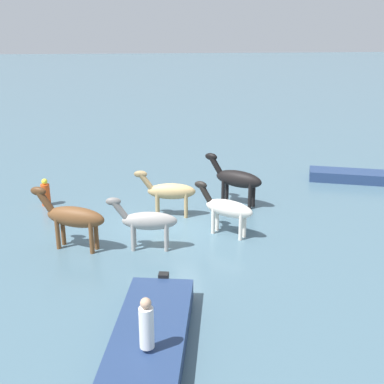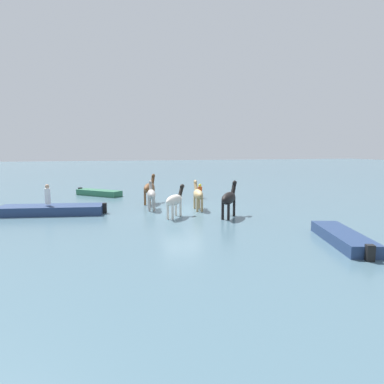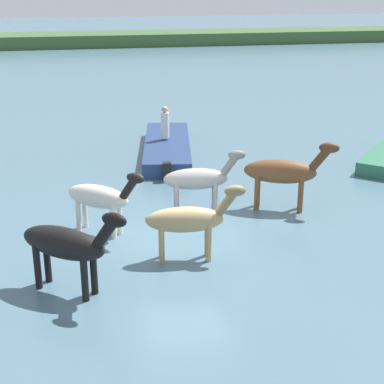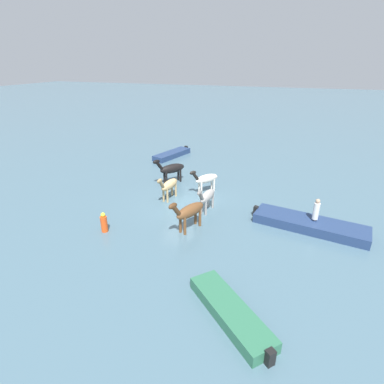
{
  "view_description": "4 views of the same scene",
  "coord_description": "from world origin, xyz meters",
  "px_view_note": "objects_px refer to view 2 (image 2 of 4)",
  "views": [
    {
      "loc": [
        0.65,
        17.26,
        7.33
      ],
      "look_at": [
        -0.97,
        -0.73,
        1.06
      ],
      "focal_mm": 47.24,
      "sensor_mm": 36.0,
      "label": 1
    },
    {
      "loc": [
        -20.42,
        5.07,
        3.89
      ],
      "look_at": [
        -0.16,
        -0.6,
        1.17
      ],
      "focal_mm": 31.21,
      "sensor_mm": 36.0,
      "label": 2
    },
    {
      "loc": [
        -2.6,
        -13.42,
        6.31
      ],
      "look_at": [
        0.26,
        0.43,
        1.16
      ],
      "focal_mm": 54.98,
      "sensor_mm": 36.0,
      "label": 3
    },
    {
      "loc": [
        16.73,
        6.59,
        8.61
      ],
      "look_at": [
        0.35,
        0.78,
        0.98
      ],
      "focal_mm": 28.32,
      "sensor_mm": 36.0,
      "label": 4
    }
  ],
  "objects_px": {
    "boat_skiff_near": "(343,239)",
    "person_spotter_bow": "(48,195)",
    "horse_gray_outer": "(150,188)",
    "horse_lead": "(175,200)",
    "boat_launch_far": "(53,211)",
    "buoy_channel_marker": "(200,192)",
    "horse_dun_straggler": "(229,198)",
    "boat_motor_center": "(99,194)",
    "horse_dark_mare": "(198,194)",
    "horse_chestnut_trailing": "(151,194)"
  },
  "relations": [
    {
      "from": "horse_dark_mare",
      "to": "person_spotter_bow",
      "type": "relative_size",
      "value": 1.99
    },
    {
      "from": "buoy_channel_marker",
      "to": "person_spotter_bow",
      "type": "bearing_deg",
      "value": 110.83
    },
    {
      "from": "horse_chestnut_trailing",
      "to": "horse_dun_straggler",
      "type": "xyz_separation_m",
      "value": [
        -3.65,
        -3.9,
        0.12
      ]
    },
    {
      "from": "horse_gray_outer",
      "to": "boat_motor_center",
      "type": "distance_m",
      "value": 6.45
    },
    {
      "from": "horse_dark_mare",
      "to": "horse_gray_outer",
      "type": "height_order",
      "value": "horse_gray_outer"
    },
    {
      "from": "person_spotter_bow",
      "to": "horse_dark_mare",
      "type": "bearing_deg",
      "value": -95.76
    },
    {
      "from": "boat_launch_far",
      "to": "horse_gray_outer",
      "type": "bearing_deg",
      "value": -149.9
    },
    {
      "from": "horse_chestnut_trailing",
      "to": "horse_lead",
      "type": "relative_size",
      "value": 1.13
    },
    {
      "from": "horse_dark_mare",
      "to": "boat_motor_center",
      "type": "xyz_separation_m",
      "value": [
        8.59,
        6.15,
        -0.85
      ]
    },
    {
      "from": "boat_motor_center",
      "to": "person_spotter_bow",
      "type": "bearing_deg",
      "value": -68.04
    },
    {
      "from": "boat_motor_center",
      "to": "person_spotter_bow",
      "type": "distance_m",
      "value": 8.27
    },
    {
      "from": "horse_chestnut_trailing",
      "to": "buoy_channel_marker",
      "type": "xyz_separation_m",
      "value": [
        4.12,
        -4.54,
        -0.49
      ]
    },
    {
      "from": "buoy_channel_marker",
      "to": "horse_lead",
      "type": "bearing_deg",
      "value": 152.42
    },
    {
      "from": "buoy_channel_marker",
      "to": "horse_gray_outer",
      "type": "bearing_deg",
      "value": 111.74
    },
    {
      "from": "horse_lead",
      "to": "buoy_channel_marker",
      "type": "height_order",
      "value": "horse_lead"
    },
    {
      "from": "horse_lead",
      "to": "person_spotter_bow",
      "type": "height_order",
      "value": "person_spotter_bow"
    },
    {
      "from": "horse_dark_mare",
      "to": "horse_gray_outer",
      "type": "relative_size",
      "value": 0.91
    },
    {
      "from": "horse_dun_straggler",
      "to": "boat_motor_center",
      "type": "relative_size",
      "value": 0.61
    },
    {
      "from": "horse_gray_outer",
      "to": "person_spotter_bow",
      "type": "distance_m",
      "value": 6.86
    },
    {
      "from": "horse_gray_outer",
      "to": "boat_skiff_near",
      "type": "relative_size",
      "value": 0.57
    },
    {
      "from": "person_spotter_bow",
      "to": "horse_lead",
      "type": "bearing_deg",
      "value": -111.77
    },
    {
      "from": "boat_skiff_near",
      "to": "person_spotter_bow",
      "type": "height_order",
      "value": "person_spotter_bow"
    },
    {
      "from": "horse_gray_outer",
      "to": "boat_skiff_near",
      "type": "bearing_deg",
      "value": -131.14
    },
    {
      "from": "horse_lead",
      "to": "boat_motor_center",
      "type": "distance_m",
      "value": 11.35
    },
    {
      "from": "horse_gray_outer",
      "to": "horse_chestnut_trailing",
      "type": "bearing_deg",
      "value": -164.07
    },
    {
      "from": "horse_lead",
      "to": "boat_launch_far",
      "type": "distance_m",
      "value": 7.5
    },
    {
      "from": "horse_gray_outer",
      "to": "horse_lead",
      "type": "bearing_deg",
      "value": -150.71
    },
    {
      "from": "horse_lead",
      "to": "horse_dun_straggler",
      "type": "xyz_separation_m",
      "value": [
        -0.86,
        -2.98,
        0.12
      ]
    },
    {
      "from": "boat_skiff_near",
      "to": "person_spotter_bow",
      "type": "bearing_deg",
      "value": 68.94
    },
    {
      "from": "horse_chestnut_trailing",
      "to": "person_spotter_bow",
      "type": "distance_m",
      "value": 6.18
    },
    {
      "from": "horse_dun_straggler",
      "to": "boat_motor_center",
      "type": "bearing_deg",
      "value": 69.41
    },
    {
      "from": "boat_motor_center",
      "to": "person_spotter_bow",
      "type": "height_order",
      "value": "person_spotter_bow"
    },
    {
      "from": "buoy_channel_marker",
      "to": "boat_motor_center",
      "type": "bearing_deg",
      "value": 65.24
    },
    {
      "from": "boat_motor_center",
      "to": "boat_skiff_near",
      "type": "bearing_deg",
      "value": -18.29
    },
    {
      "from": "boat_skiff_near",
      "to": "boat_motor_center",
      "type": "height_order",
      "value": "boat_skiff_near"
    },
    {
      "from": "boat_launch_far",
      "to": "buoy_channel_marker",
      "type": "xyz_separation_m",
      "value": [
        4.04,
        -10.49,
        0.32
      ]
    },
    {
      "from": "horse_chestnut_trailing",
      "to": "person_spotter_bow",
      "type": "relative_size",
      "value": 1.97
    },
    {
      "from": "person_spotter_bow",
      "to": "horse_dun_straggler",
      "type": "bearing_deg",
      "value": -110.14
    },
    {
      "from": "horse_lead",
      "to": "boat_skiff_near",
      "type": "xyz_separation_m",
      "value": [
        -7.07,
        -5.55,
        -0.83
      ]
    },
    {
      "from": "person_spotter_bow",
      "to": "horse_gray_outer",
      "type": "bearing_deg",
      "value": -69.78
    },
    {
      "from": "boat_launch_far",
      "to": "boat_motor_center",
      "type": "bearing_deg",
      "value": -99.87
    },
    {
      "from": "horse_lead",
      "to": "buoy_channel_marker",
      "type": "bearing_deg",
      "value": 9.72
    },
    {
      "from": "person_spotter_bow",
      "to": "buoy_channel_marker",
      "type": "bearing_deg",
      "value": -69.17
    },
    {
      "from": "horse_dark_mare",
      "to": "person_spotter_bow",
      "type": "height_order",
      "value": "horse_dark_mare"
    },
    {
      "from": "horse_chestnut_trailing",
      "to": "boat_skiff_near",
      "type": "height_order",
      "value": "horse_chestnut_trailing"
    },
    {
      "from": "horse_chestnut_trailing",
      "to": "horse_lead",
      "type": "distance_m",
      "value": 2.94
    },
    {
      "from": "horse_dark_mare",
      "to": "buoy_channel_marker",
      "type": "xyz_separation_m",
      "value": [
        4.99,
        -1.66,
        -0.5
      ]
    },
    {
      "from": "horse_gray_outer",
      "to": "boat_motor_center",
      "type": "relative_size",
      "value": 0.69
    },
    {
      "from": "horse_lead",
      "to": "buoy_channel_marker",
      "type": "xyz_separation_m",
      "value": [
        6.91,
        -3.61,
        -0.49
      ]
    },
    {
      "from": "horse_dun_straggler",
      "to": "boat_motor_center",
      "type": "xyz_separation_m",
      "value": [
        11.37,
        7.17,
        -0.95
      ]
    }
  ]
}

